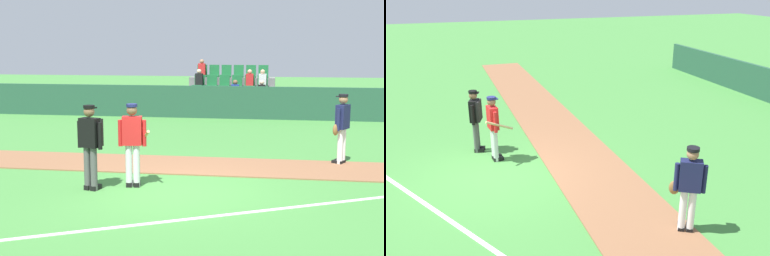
{
  "view_description": "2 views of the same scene",
  "coord_description": "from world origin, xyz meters",
  "views": [
    {
      "loc": [
        2.11,
        -10.79,
        2.98
      ],
      "look_at": [
        0.07,
        1.98,
        1.0
      ],
      "focal_mm": 51.52,
      "sensor_mm": 36.0,
      "label": 1
    },
    {
      "loc": [
        9.42,
        -1.06,
        4.6
      ],
      "look_at": [
        0.6,
        1.99,
        1.21
      ],
      "focal_mm": 38.57,
      "sensor_mm": 36.0,
      "label": 2
    }
  ],
  "objects": [
    {
      "name": "infield_dirt_path",
      "position": [
        0.0,
        2.33,
        0.01
      ],
      "size": [
        28.0,
        2.01,
        0.03
      ],
      "primitive_type": "cube",
      "color": "brown",
      "rests_on": "ground"
    },
    {
      "name": "ground_plane",
      "position": [
        0.0,
        0.0,
        0.0
      ],
      "size": [
        80.0,
        80.0,
        0.0
      ],
      "primitive_type": "plane",
      "color": "#42843A"
    },
    {
      "name": "umpire_home_plate",
      "position": [
        -1.68,
        -0.21,
        1.0
      ],
      "size": [
        0.57,
        0.39,
        1.76
      ],
      "color": "#4C4C4C",
      "rests_on": "ground"
    },
    {
      "name": "batter_red_jersey",
      "position": [
        -0.89,
        0.16,
        0.97
      ],
      "size": [
        0.72,
        0.75,
        1.76
      ],
      "color": "silver",
      "rests_on": "ground"
    },
    {
      "name": "foul_line_chalk",
      "position": [
        3.0,
        -0.5,
        0.01
      ],
      "size": [
        10.56,
        5.88,
        0.01
      ],
      "primitive_type": "cube",
      "rotation": [
        0.0,
        0.0,
        0.5
      ],
      "color": "white",
      "rests_on": "ground"
    },
    {
      "name": "runner_navy_jersey",
      "position": [
        3.65,
        3.11,
        0.96
      ],
      "size": [
        0.48,
        0.59,
        1.76
      ],
      "color": "white",
      "rests_on": "ground"
    }
  ]
}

